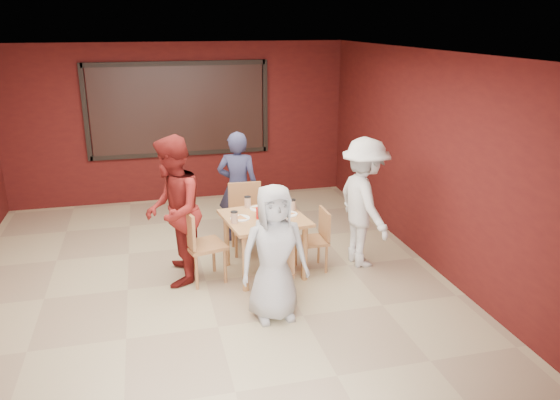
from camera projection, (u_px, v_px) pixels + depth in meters
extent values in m
plane|color=tan|center=(206.00, 281.00, 6.92)|extent=(7.00, 7.00, 0.00)
cube|color=black|center=(179.00, 110.00, 9.58)|extent=(3.00, 0.02, 1.50)
cube|color=#C87F52|center=(264.00, 218.00, 6.93)|extent=(1.11, 1.11, 0.04)
cylinder|color=#C87F52|center=(227.00, 240.00, 7.26)|extent=(0.07, 0.07, 0.74)
cylinder|color=#C87F52|center=(281.00, 232.00, 7.54)|extent=(0.07, 0.07, 0.74)
cylinder|color=#C87F52|center=(245.00, 263.00, 6.57)|extent=(0.07, 0.07, 0.74)
cylinder|color=#C87F52|center=(305.00, 253.00, 6.85)|extent=(0.07, 0.07, 0.74)
cylinder|color=white|center=(270.00, 225.00, 6.64)|extent=(0.25, 0.25, 0.01)
cone|color=#E4B250|center=(270.00, 223.00, 6.63)|extent=(0.23, 0.23, 0.02)
cylinder|color=beige|center=(283.00, 221.00, 6.56)|extent=(0.09, 0.09, 0.14)
cylinder|color=black|center=(283.00, 215.00, 6.54)|extent=(0.09, 0.09, 0.01)
cylinder|color=white|center=(259.00, 208.00, 7.21)|extent=(0.25, 0.25, 0.01)
cone|color=#E4B250|center=(259.00, 207.00, 7.20)|extent=(0.23, 0.23, 0.02)
cylinder|color=beige|center=(248.00, 202.00, 7.25)|extent=(0.09, 0.09, 0.14)
cylinder|color=black|center=(248.00, 197.00, 7.22)|extent=(0.09, 0.09, 0.01)
cylinder|color=white|center=(240.00, 218.00, 6.85)|extent=(0.25, 0.25, 0.01)
cone|color=#E4B250|center=(240.00, 217.00, 6.85)|extent=(0.23, 0.23, 0.02)
cylinder|color=beige|center=(234.00, 218.00, 6.68)|extent=(0.09, 0.09, 0.14)
cylinder|color=black|center=(234.00, 212.00, 6.66)|extent=(0.09, 0.09, 0.01)
cylinder|color=white|center=(288.00, 214.00, 7.00)|extent=(0.25, 0.25, 0.01)
cone|color=#E4B250|center=(288.00, 213.00, 6.99)|extent=(0.23, 0.23, 0.02)
cylinder|color=beige|center=(292.00, 206.00, 7.12)|extent=(0.09, 0.09, 0.14)
cylinder|color=black|center=(292.00, 200.00, 7.10)|extent=(0.09, 0.09, 0.01)
cylinder|color=beige|center=(271.00, 213.00, 6.90)|extent=(0.06, 0.06, 0.10)
cylinder|color=beige|center=(267.00, 215.00, 6.84)|extent=(0.05, 0.05, 0.08)
cylinder|color=#AB0C0C|center=(259.00, 213.00, 6.84)|extent=(0.07, 0.07, 0.15)
cube|color=black|center=(262.00, 212.00, 6.93)|extent=(0.15, 0.10, 0.12)
cube|color=#A76240|center=(277.00, 270.00, 6.32)|extent=(0.46, 0.46, 0.04)
cylinder|color=#A76240|center=(290.00, 280.00, 6.54)|extent=(0.03, 0.03, 0.38)
cylinder|color=#A76240|center=(264.00, 280.00, 6.53)|extent=(0.03, 0.03, 0.38)
cylinder|color=#A76240|center=(291.00, 292.00, 6.24)|extent=(0.03, 0.03, 0.38)
cylinder|color=#A76240|center=(264.00, 293.00, 6.23)|extent=(0.03, 0.03, 0.38)
cube|color=#A76240|center=(278.00, 259.00, 6.09)|extent=(0.39, 0.11, 0.37)
cube|color=#A76240|center=(247.00, 220.00, 7.67)|extent=(0.48, 0.48, 0.04)
cylinder|color=#A76240|center=(236.00, 242.00, 7.54)|extent=(0.04, 0.04, 0.46)
cylinder|color=#A76240|center=(263.00, 240.00, 7.61)|extent=(0.04, 0.04, 0.46)
cylinder|color=#A76240|center=(233.00, 232.00, 7.89)|extent=(0.04, 0.04, 0.46)
cylinder|color=#A76240|center=(258.00, 230.00, 7.97)|extent=(0.04, 0.04, 0.46)
cube|color=#A76240|center=(245.00, 197.00, 7.79)|extent=(0.47, 0.06, 0.44)
cube|color=#A76240|center=(205.00, 245.00, 6.80)|extent=(0.57, 0.57, 0.04)
cylinder|color=#A76240|center=(225.00, 266.00, 6.81)|extent=(0.04, 0.04, 0.45)
cylinder|color=#A76240|center=(214.00, 255.00, 7.12)|extent=(0.04, 0.04, 0.45)
cylinder|color=#A76240|center=(197.00, 273.00, 6.64)|extent=(0.04, 0.04, 0.45)
cylinder|color=#A76240|center=(186.00, 261.00, 6.95)|extent=(0.04, 0.04, 0.45)
cube|color=#A76240|center=(187.00, 229.00, 6.62)|extent=(0.15, 0.46, 0.44)
cube|color=#A76240|center=(311.00, 241.00, 7.13)|extent=(0.40, 0.40, 0.04)
cylinder|color=#A76240|center=(296.00, 252.00, 7.31)|extent=(0.03, 0.03, 0.39)
cylinder|color=#A76240|center=(303.00, 262.00, 7.01)|extent=(0.03, 0.03, 0.39)
cylinder|color=#A76240|center=(319.00, 250.00, 7.38)|extent=(0.03, 0.03, 0.39)
cylinder|color=#A76240|center=(326.00, 259.00, 7.09)|extent=(0.03, 0.03, 0.39)
cube|color=#A76240|center=(325.00, 223.00, 7.10)|extent=(0.03, 0.40, 0.38)
imported|color=#AFAFAF|center=(274.00, 253.00, 5.87)|extent=(0.77, 0.53, 1.54)
imported|color=#2B2D4D|center=(238.00, 187.00, 7.96)|extent=(0.70, 0.58, 1.66)
imported|color=maroon|center=(173.00, 211.00, 6.66)|extent=(0.83, 1.00, 1.86)
imported|color=silver|center=(364.00, 203.00, 7.17)|extent=(0.72, 1.16, 1.73)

